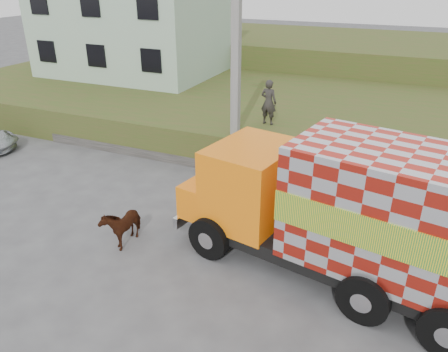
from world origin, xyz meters
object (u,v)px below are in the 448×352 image
at_px(cargo_truck, 352,212).
at_px(cow, 122,224).
at_px(utility_pole, 236,68).
at_px(pedestrian, 269,102).

relative_size(cargo_truck, cow, 6.21).
height_order(utility_pole, pedestrian, utility_pole).
bearing_deg(pedestrian, cargo_truck, 129.37).
distance_m(cargo_truck, cow, 6.52).
xyz_separation_m(utility_pole, cargo_truck, (5.28, -5.30, -2.12)).
bearing_deg(utility_pole, cow, -99.35).
relative_size(utility_pole, cargo_truck, 0.90).
relative_size(cow, pedestrian, 0.76).
bearing_deg(utility_pole, cargo_truck, -45.13).
distance_m(utility_pole, cow, 7.23).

